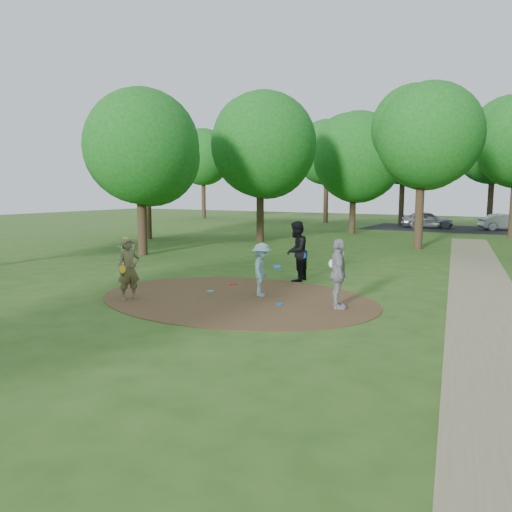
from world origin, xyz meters
The scene contains 15 objects.
ground centered at (0.00, 0.00, 0.00)m, with size 100.00×100.00×0.00m, color #2D5119.
dirt_clearing centered at (0.00, 0.00, 0.01)m, with size 8.40×8.40×0.02m, color #47301C.
footpath centered at (6.50, 2.00, 0.01)m, with size 2.00×40.00×0.01m, color #8C7A5B.
parking_lot centered at (2.00, 30.00, 0.00)m, with size 14.00×8.00×0.01m, color black.
player_observer_with_disc centered at (-2.53, -1.65, 0.88)m, with size 0.67×0.77×1.77m.
player_throwing_with_disc centered at (0.51, 0.65, 0.79)m, with size 1.11×1.16×1.58m.
player_walking_with_disc centered at (0.35, 3.37, 1.03)m, with size 0.85×1.06×2.06m.
player_waiting_with_disc centered at (3.01, 0.28, 0.93)m, with size 0.90×1.18×1.87m.
disc_ground_cyan centered at (-1.15, 0.38, 0.03)m, with size 0.22×0.22×0.02m, color #19A3CD.
disc_ground_blue centered at (1.47, -0.10, 0.03)m, with size 0.22×0.22×0.02m, color blue.
disc_ground_red centered at (-1.19, 1.72, 0.03)m, with size 0.22×0.22×0.02m, color red.
car_left centered at (-0.41, 29.90, 0.68)m, with size 1.61×4.01×1.37m, color #A7A8AF.
car_right centered at (5.31, 30.51, 0.63)m, with size 1.33×3.82×1.26m, color #A5A9AD.
disc_golf_basket centered at (-4.50, 0.30, 0.87)m, with size 0.63×0.63×1.54m.
tree_ring centered at (1.10, 8.68, 5.21)m, with size 37.27×45.73×8.81m.
Camera 1 is at (7.51, -12.00, 3.15)m, focal length 35.00 mm.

